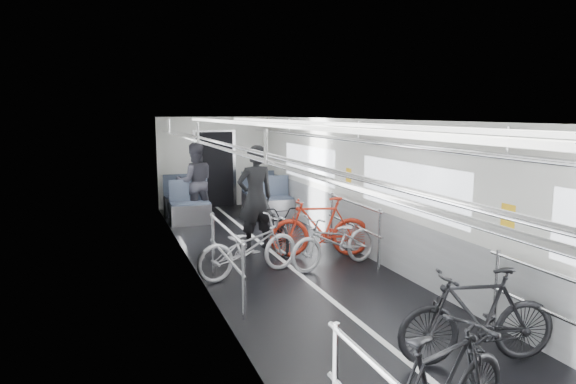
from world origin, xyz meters
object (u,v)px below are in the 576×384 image
Objects in this scene: bike_right_mid at (335,241)px; person_standing at (255,198)px; person_seated at (195,182)px; bike_right_near at (478,316)px; bike_right_far at (320,227)px; bike_left_far at (249,247)px; bike_aisle at (277,226)px.

person_standing is at bearing -163.16° from bike_right_mid.
bike_right_mid is at bearing 109.88° from person_seated.
bike_right_far is at bearing -168.32° from bike_right_near.
bike_right_far is (1.47, 0.60, 0.07)m from bike_left_far.
bike_right_mid is 0.67m from bike_right_far.
bike_right_far is 1.34m from person_standing.
bike_right_near is 0.91× the size of person_seated.
bike_left_far is 1.44m from bike_right_mid.
bike_right_near is (1.39, -3.50, 0.04)m from bike_left_far.
bike_right_mid is at bearing 112.36° from person_standing.
bike_right_far is (0.03, 0.66, 0.08)m from bike_right_mid.
bike_left_far is 1.59m from bike_right_far.
bike_aisle is at bearing -161.67° from bike_right_near.
bike_left_far is at bearing 92.05° from person_seated.
person_seated is at bearing -156.87° from bike_right_near.
bike_left_far is 0.96× the size of person_seated.
person_standing is (-0.85, 4.97, 0.47)m from bike_right_near.
person_seated reaches higher than bike_right_mid.
person_standing is at bearing -35.00° from bike_left_far.
person_seated is (-1.50, 4.46, 0.47)m from bike_right_mid.
bike_aisle is 0.84× the size of person_standing.
person_standing is at bearing -157.53° from bike_right_near.
bike_left_far is 1.64m from person_standing.
bike_right_near is 4.11m from bike_right_far.
person_seated is (-1.53, 3.80, 0.38)m from bike_right_far.
bike_right_far reaches higher than bike_aisle.
person_standing is (-0.90, 1.53, 0.52)m from bike_right_mid.
bike_right_near is 4.89m from bike_aisle.
person_standing is (-0.38, 0.10, 0.54)m from bike_aisle.
person_seated is at bearing -142.82° from bike_right_far.
bike_right_near is at bearing 101.72° from person_seated.
bike_left_far is 1.64m from bike_aisle.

